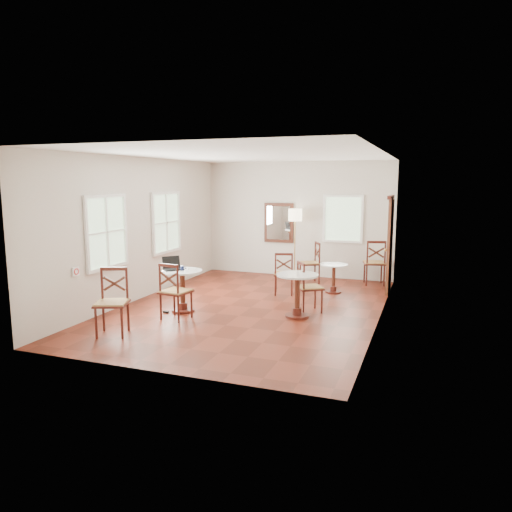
{
  "coord_description": "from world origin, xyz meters",
  "views": [
    {
      "loc": [
        3.29,
        -8.77,
        2.52
      ],
      "look_at": [
        0.0,
        0.3,
        1.0
      ],
      "focal_mm": 33.82,
      "sensor_mm": 36.0,
      "label": 1
    }
  ],
  "objects_px": {
    "chair_back_a": "(375,263)",
    "navy_mug": "(182,268)",
    "cafe_table_near": "(183,286)",
    "mouse": "(182,269)",
    "chair_back_b": "(311,263)",
    "power_adapter": "(166,312)",
    "chair_mid_b": "(308,287)",
    "chair_near_b": "(112,302)",
    "chair_mid_a": "(284,273)",
    "cafe_table_mid": "(297,291)",
    "floor_lamp": "(295,220)",
    "cafe_table_back": "(334,275)",
    "chair_near_a": "(175,291)",
    "laptop": "(172,266)",
    "water_glass": "(187,270)"
  },
  "relations": [
    {
      "from": "chair_back_b",
      "to": "power_adapter",
      "type": "xyz_separation_m",
      "value": [
        -1.96,
        -3.67,
        -0.48
      ]
    },
    {
      "from": "chair_mid_a",
      "to": "mouse",
      "type": "distance_m",
      "value": 2.5
    },
    {
      "from": "chair_near_b",
      "to": "chair_near_a",
      "type": "bearing_deg",
      "value": 43.29
    },
    {
      "from": "chair_near_a",
      "to": "floor_lamp",
      "type": "distance_m",
      "value": 4.62
    },
    {
      "from": "laptop",
      "to": "mouse",
      "type": "distance_m",
      "value": 0.22
    },
    {
      "from": "laptop",
      "to": "chair_mid_b",
      "type": "bearing_deg",
      "value": -29.65
    },
    {
      "from": "chair_near_a",
      "to": "chair_near_b",
      "type": "height_order",
      "value": "chair_near_b"
    },
    {
      "from": "floor_lamp",
      "to": "laptop",
      "type": "bearing_deg",
      "value": -109.82
    },
    {
      "from": "cafe_table_mid",
      "to": "navy_mug",
      "type": "height_order",
      "value": "navy_mug"
    },
    {
      "from": "cafe_table_near",
      "to": "chair_mid_a",
      "type": "height_order",
      "value": "chair_mid_a"
    },
    {
      "from": "mouse",
      "to": "floor_lamp",
      "type": "bearing_deg",
      "value": 50.36
    },
    {
      "from": "chair_near_a",
      "to": "cafe_table_mid",
      "type": "bearing_deg",
      "value": -148.41
    },
    {
      "from": "cafe_table_near",
      "to": "cafe_table_back",
      "type": "bearing_deg",
      "value": 46.49
    },
    {
      "from": "cafe_table_mid",
      "to": "floor_lamp",
      "type": "height_order",
      "value": "floor_lamp"
    },
    {
      "from": "laptop",
      "to": "navy_mug",
      "type": "distance_m",
      "value": 0.23
    },
    {
      "from": "navy_mug",
      "to": "chair_mid_a",
      "type": "bearing_deg",
      "value": 54.78
    },
    {
      "from": "chair_mid_b",
      "to": "chair_near_b",
      "type": "bearing_deg",
      "value": 98.76
    },
    {
      "from": "cafe_table_mid",
      "to": "power_adapter",
      "type": "bearing_deg",
      "value": -166.23
    },
    {
      "from": "chair_near_b",
      "to": "cafe_table_mid",
      "type": "bearing_deg",
      "value": 16.8
    },
    {
      "from": "chair_near_a",
      "to": "laptop",
      "type": "height_order",
      "value": "laptop"
    },
    {
      "from": "chair_near_b",
      "to": "chair_back_a",
      "type": "distance_m",
      "value": 6.49
    },
    {
      "from": "chair_mid_b",
      "to": "power_adapter",
      "type": "distance_m",
      "value": 2.78
    },
    {
      "from": "cafe_table_near",
      "to": "mouse",
      "type": "xyz_separation_m",
      "value": [
        -0.0,
        0.0,
        0.33
      ]
    },
    {
      "from": "chair_back_a",
      "to": "mouse",
      "type": "relative_size",
      "value": 9.97
    },
    {
      "from": "cafe_table_back",
      "to": "power_adapter",
      "type": "bearing_deg",
      "value": -133.95
    },
    {
      "from": "mouse",
      "to": "navy_mug",
      "type": "relative_size",
      "value": 0.98
    },
    {
      "from": "navy_mug",
      "to": "water_glass",
      "type": "relative_size",
      "value": 1.19
    },
    {
      "from": "chair_back_a",
      "to": "navy_mug",
      "type": "distance_m",
      "value": 4.94
    },
    {
      "from": "chair_back_a",
      "to": "floor_lamp",
      "type": "xyz_separation_m",
      "value": [
        -2.04,
        0.12,
        0.98
      ]
    },
    {
      "from": "floor_lamp",
      "to": "water_glass",
      "type": "relative_size",
      "value": 19.03
    },
    {
      "from": "mouse",
      "to": "chair_near_b",
      "type": "bearing_deg",
      "value": -126.71
    },
    {
      "from": "chair_mid_a",
      "to": "cafe_table_back",
      "type": "bearing_deg",
      "value": -166.95
    },
    {
      "from": "cafe_table_near",
      "to": "navy_mug",
      "type": "xyz_separation_m",
      "value": [
        0.01,
        -0.0,
        0.35
      ]
    },
    {
      "from": "mouse",
      "to": "chair_back_a",
      "type": "bearing_deg",
      "value": 26.59
    },
    {
      "from": "chair_mid_b",
      "to": "chair_back_b",
      "type": "distance_m",
      "value": 2.7
    },
    {
      "from": "water_glass",
      "to": "power_adapter",
      "type": "bearing_deg",
      "value": -167.47
    },
    {
      "from": "chair_near_a",
      "to": "chair_near_b",
      "type": "xyz_separation_m",
      "value": [
        -0.54,
        -1.12,
        0.02
      ]
    },
    {
      "from": "cafe_table_near",
      "to": "chair_back_a",
      "type": "relative_size",
      "value": 0.74
    },
    {
      "from": "chair_near_a",
      "to": "power_adapter",
      "type": "xyz_separation_m",
      "value": [
        -0.38,
        0.3,
        -0.5
      ]
    },
    {
      "from": "chair_near_b",
      "to": "chair_back_a",
      "type": "height_order",
      "value": "same"
    },
    {
      "from": "laptop",
      "to": "navy_mug",
      "type": "bearing_deg",
      "value": -50.18
    },
    {
      "from": "chair_mid_a",
      "to": "chair_back_b",
      "type": "xyz_separation_m",
      "value": [
        0.27,
        1.42,
        0.03
      ]
    },
    {
      "from": "chair_near_a",
      "to": "water_glass",
      "type": "xyz_separation_m",
      "value": [
        0.05,
        0.4,
        0.33
      ]
    },
    {
      "from": "cafe_table_mid",
      "to": "chair_mid_b",
      "type": "xyz_separation_m",
      "value": [
        0.1,
        0.44,
        -0.02
      ]
    },
    {
      "from": "mouse",
      "to": "chair_mid_b",
      "type": "bearing_deg",
      "value": -3.28
    },
    {
      "from": "cafe_table_back",
      "to": "cafe_table_mid",
      "type": "bearing_deg",
      "value": -96.71
    },
    {
      "from": "chair_near_a",
      "to": "chair_back_a",
      "type": "xyz_separation_m",
      "value": [
        3.09,
        4.27,
        0.02
      ]
    },
    {
      "from": "laptop",
      "to": "chair_near_b",
      "type": "bearing_deg",
      "value": -144.02
    },
    {
      "from": "floor_lamp",
      "to": "laptop",
      "type": "height_order",
      "value": "floor_lamp"
    },
    {
      "from": "chair_back_b",
      "to": "floor_lamp",
      "type": "relative_size",
      "value": 0.56
    }
  ]
}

